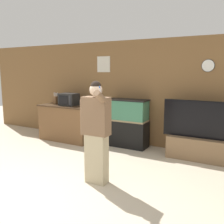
% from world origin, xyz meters
% --- Properties ---
extents(ground_plane, '(18.00, 18.00, 0.00)m').
position_xyz_m(ground_plane, '(0.00, 0.00, 0.00)').
color(ground_plane, beige).
extents(wall_back_paneled, '(10.00, 0.08, 2.60)m').
position_xyz_m(wall_back_paneled, '(0.00, 3.07, 1.30)').
color(wall_back_paneled, brown).
rests_on(wall_back_paneled, ground_plane).
extents(counter_island, '(1.49, 0.64, 0.95)m').
position_xyz_m(counter_island, '(-1.70, 2.46, 0.48)').
color(counter_island, brown).
rests_on(counter_island, ground_plane).
extents(microwave, '(0.47, 0.35, 0.32)m').
position_xyz_m(microwave, '(-1.61, 2.48, 1.11)').
color(microwave, black).
rests_on(microwave, counter_island).
extents(knife_block, '(0.10, 0.11, 0.32)m').
position_xyz_m(knife_block, '(-2.10, 2.51, 1.07)').
color(knife_block, brown).
rests_on(knife_block, counter_island).
extents(aquarium_on_stand, '(1.01, 0.45, 1.17)m').
position_xyz_m(aquarium_on_stand, '(-0.03, 2.73, 0.59)').
color(aquarium_on_stand, black).
rests_on(aquarium_on_stand, ground_plane).
extents(tv_on_stand, '(1.49, 0.40, 1.25)m').
position_xyz_m(tv_on_stand, '(1.67, 2.59, 0.37)').
color(tv_on_stand, brown).
rests_on(tv_on_stand, ground_plane).
extents(person_standing, '(0.53, 0.40, 1.70)m').
position_xyz_m(person_standing, '(0.39, 0.64, 0.88)').
color(person_standing, '#BCAD89').
rests_on(person_standing, ground_plane).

